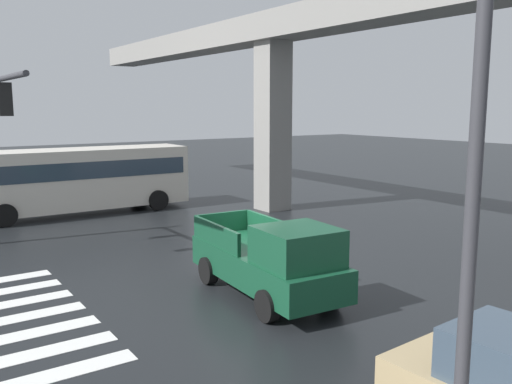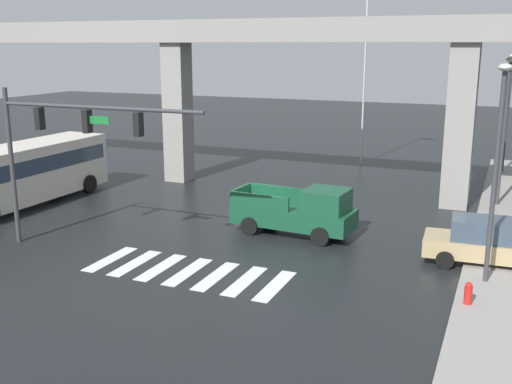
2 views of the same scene
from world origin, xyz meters
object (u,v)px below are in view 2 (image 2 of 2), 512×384
(street_lamp_mid_block, at_px, (505,115))
(street_lamp_far_north, at_px, (509,100))
(city_bus, at_px, (17,172))
(fire_hydrant, at_px, (468,295))
(pickup_truck, at_px, (300,212))
(traffic_signal_mast, at_px, (63,134))
(street_lamp_near_corner, at_px, (498,150))
(sedan_tan, at_px, (485,242))
(flagpole, at_px, (366,61))

(street_lamp_mid_block, distance_m, street_lamp_far_north, 8.55)
(city_bus, bearing_deg, fire_hydrant, -10.31)
(pickup_truck, height_order, traffic_signal_mast, traffic_signal_mast)
(street_lamp_near_corner, height_order, fire_hydrant, street_lamp_near_corner)
(traffic_signal_mast, bearing_deg, street_lamp_far_north, 55.48)
(sedan_tan, relative_size, fire_hydrant, 5.18)
(street_lamp_near_corner, xyz_separation_m, street_lamp_far_north, (0.00, 19.33, 0.00))
(pickup_truck, distance_m, city_bus, 14.28)
(street_lamp_far_north, bearing_deg, pickup_truck, -114.33)
(sedan_tan, height_order, street_lamp_near_corner, street_lamp_near_corner)
(city_bus, relative_size, fire_hydrant, 12.75)
(traffic_signal_mast, height_order, fire_hydrant, traffic_signal_mast)
(sedan_tan, distance_m, traffic_signal_mast, 15.98)
(street_lamp_far_north, bearing_deg, street_lamp_mid_block, -90.00)
(pickup_truck, distance_m, street_lamp_near_corner, 8.74)
(pickup_truck, bearing_deg, flagpole, 94.11)
(street_lamp_far_north, distance_m, fire_hydrant, 21.89)
(pickup_truck, xyz_separation_m, traffic_signal_mast, (-7.55, -5.31, 3.57))
(flagpole, bearing_deg, sedan_tan, -63.29)
(city_bus, distance_m, flagpole, 22.13)
(street_lamp_near_corner, bearing_deg, flagpole, 114.62)
(city_bus, distance_m, street_lamp_far_north, 28.10)
(sedan_tan, relative_size, traffic_signal_mast, 0.51)
(street_lamp_mid_block, bearing_deg, flagpole, 136.94)
(sedan_tan, bearing_deg, traffic_signal_mast, -162.93)
(street_lamp_near_corner, relative_size, street_lamp_mid_block, 1.00)
(pickup_truck, relative_size, fire_hydrant, 6.15)
(traffic_signal_mast, xyz_separation_m, flagpole, (6.39, 21.38, 2.18))
(street_lamp_near_corner, distance_m, flagpole, 20.84)
(sedan_tan, relative_size, street_lamp_far_north, 0.61)
(traffic_signal_mast, bearing_deg, sedan_tan, 17.07)
(street_lamp_mid_block, bearing_deg, sedan_tan, -91.15)
(pickup_truck, distance_m, street_lamp_mid_block, 11.52)
(city_bus, bearing_deg, street_lamp_far_north, 39.07)
(flagpole, bearing_deg, traffic_signal_mast, -106.65)
(street_lamp_near_corner, bearing_deg, city_bus, 175.51)
(street_lamp_near_corner, distance_m, street_lamp_mid_block, 10.78)
(city_bus, xyz_separation_m, sedan_tan, (21.53, 0.32, -0.87))
(city_bus, relative_size, flagpole, 0.92)
(flagpole, bearing_deg, street_lamp_near_corner, -65.38)
(pickup_truck, bearing_deg, sedan_tan, -5.85)
(sedan_tan, distance_m, fire_hydrant, 4.23)
(flagpole, bearing_deg, fire_hydrant, -68.60)
(city_bus, relative_size, street_lamp_mid_block, 1.50)
(sedan_tan, bearing_deg, street_lamp_far_north, 89.42)
(flagpole, bearing_deg, street_lamp_mid_block, -43.06)
(sedan_tan, relative_size, street_lamp_near_corner, 0.61)
(city_bus, xyz_separation_m, street_lamp_near_corner, (21.71, -1.71, 2.83))
(street_lamp_mid_block, relative_size, street_lamp_far_north, 1.00)
(traffic_signal_mast, height_order, street_lamp_mid_block, street_lamp_mid_block)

